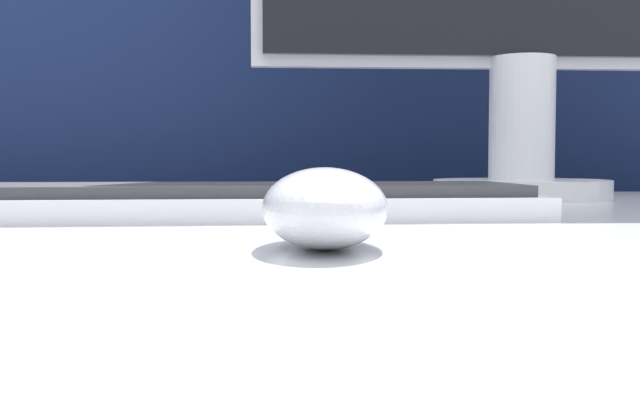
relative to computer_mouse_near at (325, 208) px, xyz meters
The scene contains 3 objects.
partition_panel 0.73m from the computer_mouse_near, 90.56° to the left, with size 5.00×0.03×1.37m.
computer_mouse_near is the anchor object (origin of this frame).
keyboard 0.20m from the computer_mouse_near, 105.33° to the left, with size 0.44×0.14×0.02m.
Camera 1 is at (-0.02, -0.49, 0.81)m, focal length 42.00 mm.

